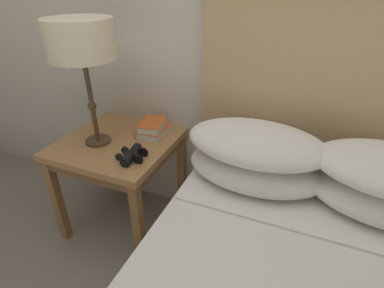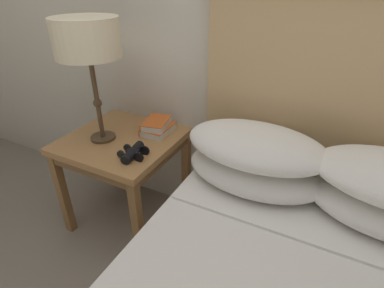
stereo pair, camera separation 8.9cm
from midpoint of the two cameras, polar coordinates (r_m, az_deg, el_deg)
name	(u,v)px [view 1 (the left image)]	position (r m, az deg, el deg)	size (l,w,h in m)	color
nightstand	(119,152)	(1.69, -15.15, -1.51)	(0.58, 0.58, 0.57)	#AD7A47
table_lamp	(81,42)	(1.50, -22.12, 17.54)	(0.31, 0.31, 0.61)	#4C3823
book_on_nightstand	(154,130)	(1.67, -8.86, 2.56)	(0.14, 0.19, 0.04)	silver
book_stacked_on_top	(152,124)	(1.65, -9.23, 3.68)	(0.16, 0.20, 0.04)	silver
binoculars_pair	(132,155)	(1.46, -13.16, -2.03)	(0.15, 0.16, 0.05)	black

